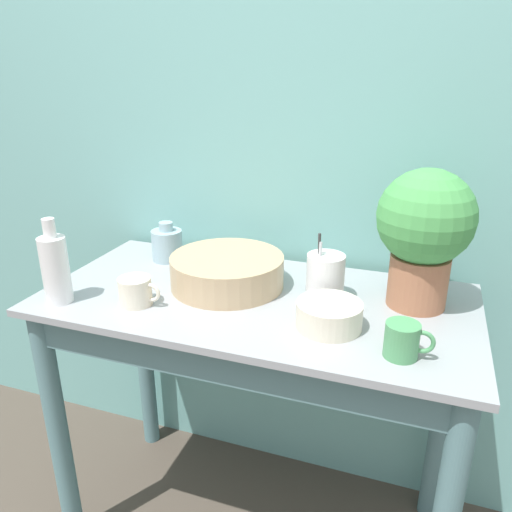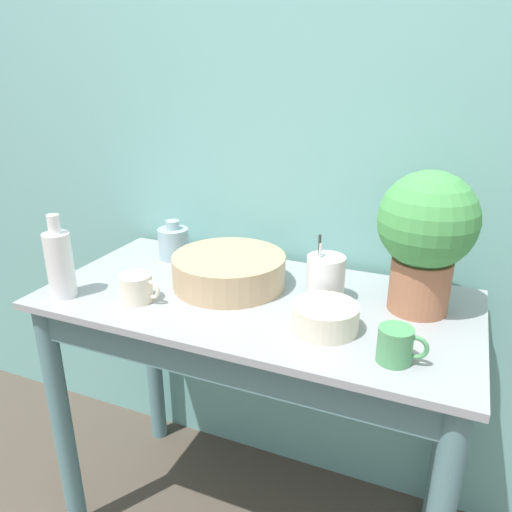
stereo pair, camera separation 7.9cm
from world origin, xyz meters
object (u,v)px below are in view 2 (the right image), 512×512
at_px(potted_plant, 426,232).
at_px(bowl_wash_large, 229,270).
at_px(bottle_short, 174,242).
at_px(mug_green, 396,345).
at_px(mug_cream, 137,288).
at_px(bottle_tall, 60,263).
at_px(bowl_small_cream, 325,317).
at_px(utensil_cup, 325,279).

distance_m(potted_plant, bowl_wash_large, 0.55).
bearing_deg(potted_plant, bottle_short, 174.63).
distance_m(bowl_wash_large, mug_green, 0.55).
distance_m(potted_plant, mug_green, 0.32).
distance_m(mug_cream, mug_green, 0.69).
relative_size(potted_plant, bottle_tall, 1.57).
relative_size(potted_plant, bowl_wash_large, 1.12).
bearing_deg(bowl_wash_large, bowl_small_cream, -23.96).
bearing_deg(mug_cream, bowl_small_cream, 5.27).
bearing_deg(bowl_wash_large, utensil_cup, 1.46).
height_order(bottle_short, mug_green, bottle_short).
distance_m(bottle_tall, bottle_short, 0.39).
distance_m(potted_plant, bowl_small_cream, 0.33).
xyz_separation_m(mug_cream, bowl_small_cream, (0.51, 0.05, -0.01)).
xyz_separation_m(bottle_tall, bottle_short, (0.13, 0.37, -0.04)).
xyz_separation_m(potted_plant, utensil_cup, (-0.24, -0.05, -0.15)).
relative_size(bowl_wash_large, bottle_tall, 1.39).
bearing_deg(bowl_wash_large, bottle_short, 154.39).
height_order(bowl_wash_large, bowl_small_cream, bowl_wash_large).
bearing_deg(potted_plant, mug_green, -93.34).
xyz_separation_m(bottle_tall, mug_green, (0.89, 0.02, -0.06)).
bearing_deg(bottle_tall, potted_plant, 18.13).
relative_size(mug_cream, bowl_small_cream, 0.73).
height_order(potted_plant, bottle_short, potted_plant).
distance_m(mug_green, bowl_small_cream, 0.19).
xyz_separation_m(bowl_wash_large, bottle_short, (-0.26, 0.13, 0.01)).
distance_m(bowl_wash_large, bottle_tall, 0.46).
bearing_deg(mug_cream, bowl_wash_large, 46.41).
height_order(potted_plant, bottle_tall, potted_plant).
relative_size(potted_plant, bottle_short, 2.87).
height_order(bowl_small_cream, utensil_cup, utensil_cup).
height_order(mug_cream, utensil_cup, utensil_cup).
distance_m(potted_plant, bottle_short, 0.80).
bearing_deg(bottle_short, bowl_wash_large, -25.61).
relative_size(bottle_short, bowl_small_cream, 0.79).
xyz_separation_m(potted_plant, mug_cream, (-0.70, -0.24, -0.17)).
bearing_deg(bowl_small_cream, mug_green, -23.28).
bearing_deg(bottle_short, bowl_small_cream, -24.70).
distance_m(bowl_small_cream, utensil_cup, 0.16).
bearing_deg(bowl_wash_large, mug_green, -23.72).
distance_m(bottle_tall, bowl_small_cream, 0.72).
bearing_deg(utensil_cup, mug_cream, -156.85).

